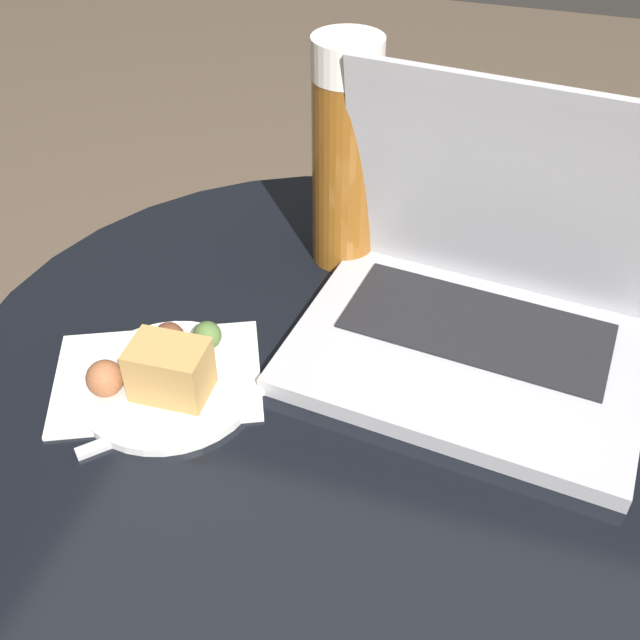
# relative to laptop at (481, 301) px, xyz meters

# --- Properties ---
(ground_plane) EXTENTS (6.00, 6.00, 0.00)m
(ground_plane) POSITION_rel_laptop_xyz_m (-0.13, -0.08, -0.62)
(ground_plane) COLOR brown
(table) EXTENTS (0.75, 0.75, 0.57)m
(table) POSITION_rel_laptop_xyz_m (-0.13, -0.08, -0.20)
(table) COLOR #9E9EA3
(table) RESTS_ON ground_plane
(napkin) EXTENTS (0.24, 0.21, 0.00)m
(napkin) POSITION_rel_laptop_xyz_m (-0.29, -0.15, -0.05)
(napkin) COLOR white
(napkin) RESTS_ON table
(laptop) EXTENTS (0.36, 0.28, 0.26)m
(laptop) POSITION_rel_laptop_xyz_m (0.00, 0.00, 0.00)
(laptop) COLOR #B2B2B7
(laptop) RESTS_ON table
(beer_glass) EXTENTS (0.07, 0.07, 0.26)m
(beer_glass) POSITION_rel_laptop_xyz_m (-0.17, 0.11, 0.08)
(beer_glass) COLOR brown
(beer_glass) RESTS_ON table
(snack_plate) EXTENTS (0.17, 0.17, 0.06)m
(snack_plate) POSITION_rel_laptop_xyz_m (-0.27, -0.16, -0.03)
(snack_plate) COLOR silver
(snack_plate) RESTS_ON table
(fork) EXTENTS (0.15, 0.15, 0.00)m
(fork) POSITION_rel_laptop_xyz_m (-0.23, -0.18, -0.05)
(fork) COLOR silver
(fork) RESTS_ON table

